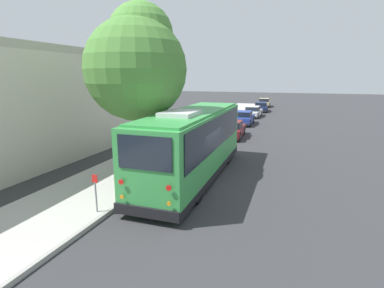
{
  "coord_description": "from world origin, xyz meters",
  "views": [
    {
      "loc": [
        -12.12,
        -3.94,
        4.77
      ],
      "look_at": [
        2.27,
        1.12,
        1.3
      ],
      "focal_mm": 28.0,
      "sensor_mm": 36.0,
      "label": 1
    }
  ],
  "objects_px": {
    "parked_sedan_maroon": "(232,130)",
    "parked_sedan_navy": "(261,107)",
    "street_tree": "(137,62)",
    "sign_post_far": "(126,176)",
    "shuttle_bus": "(194,141)",
    "parked_sedan_tan": "(264,103)",
    "sign_post_near": "(96,193)",
    "fire_hydrant": "(205,134)",
    "parked_sedan_blue": "(243,118)",
    "parked_sedan_white": "(253,112)"
  },
  "relations": [
    {
      "from": "sign_post_far",
      "to": "sign_post_near",
      "type": "bearing_deg",
      "value": 180.0
    },
    {
      "from": "shuttle_bus",
      "to": "street_tree",
      "type": "height_order",
      "value": "street_tree"
    },
    {
      "from": "parked_sedan_white",
      "to": "sign_post_near",
      "type": "distance_m",
      "value": 28.18
    },
    {
      "from": "parked_sedan_navy",
      "to": "street_tree",
      "type": "relative_size",
      "value": 0.55
    },
    {
      "from": "parked_sedan_tan",
      "to": "fire_hydrant",
      "type": "relative_size",
      "value": 5.51
    },
    {
      "from": "shuttle_bus",
      "to": "parked_sedan_blue",
      "type": "xyz_separation_m",
      "value": [
        17.1,
        0.58,
        -1.18
      ]
    },
    {
      "from": "parked_sedan_maroon",
      "to": "parked_sedan_navy",
      "type": "xyz_separation_m",
      "value": [
        18.83,
        -0.02,
        -0.02
      ]
    },
    {
      "from": "parked_sedan_navy",
      "to": "parked_sedan_maroon",
      "type": "bearing_deg",
      "value": 175.96
    },
    {
      "from": "parked_sedan_maroon",
      "to": "parked_sedan_tan",
      "type": "height_order",
      "value": "parked_sedan_tan"
    },
    {
      "from": "parked_sedan_navy",
      "to": "sign_post_near",
      "type": "relative_size",
      "value": 3.18
    },
    {
      "from": "parked_sedan_white",
      "to": "fire_hydrant",
      "type": "bearing_deg",
      "value": 176.47
    },
    {
      "from": "street_tree",
      "to": "sign_post_far",
      "type": "distance_m",
      "value": 5.08
    },
    {
      "from": "fire_hydrant",
      "to": "parked_sedan_navy",
      "type": "bearing_deg",
      "value": -4.48
    },
    {
      "from": "parked_sedan_maroon",
      "to": "parked_sedan_white",
      "type": "distance_m",
      "value": 12.91
    },
    {
      "from": "shuttle_bus",
      "to": "parked_sedan_blue",
      "type": "relative_size",
      "value": 2.31
    },
    {
      "from": "parked_sedan_navy",
      "to": "parked_sedan_tan",
      "type": "height_order",
      "value": "parked_sedan_tan"
    },
    {
      "from": "shuttle_bus",
      "to": "fire_hydrant",
      "type": "relative_size",
      "value": 12.3
    },
    {
      "from": "parked_sedan_white",
      "to": "street_tree",
      "type": "bearing_deg",
      "value": 177.29
    },
    {
      "from": "sign_post_near",
      "to": "street_tree",
      "type": "bearing_deg",
      "value": 7.37
    },
    {
      "from": "shuttle_bus",
      "to": "parked_sedan_maroon",
      "type": "bearing_deg",
      "value": 1.03
    },
    {
      "from": "parked_sedan_maroon",
      "to": "sign_post_far",
      "type": "bearing_deg",
      "value": 170.67
    },
    {
      "from": "shuttle_bus",
      "to": "parked_sedan_white",
      "type": "xyz_separation_m",
      "value": [
        23.26,
        0.51,
        -1.22
      ]
    },
    {
      "from": "street_tree",
      "to": "sign_post_near",
      "type": "distance_m",
      "value": 6.14
    },
    {
      "from": "parked_sedan_tan",
      "to": "fire_hydrant",
      "type": "xyz_separation_m",
      "value": [
        -27.89,
        1.36,
        -0.07
      ]
    },
    {
      "from": "street_tree",
      "to": "sign_post_far",
      "type": "relative_size",
      "value": 6.08
    },
    {
      "from": "fire_hydrant",
      "to": "street_tree",
      "type": "bearing_deg",
      "value": 176.88
    },
    {
      "from": "parked_sedan_white",
      "to": "sign_post_far",
      "type": "xyz_separation_m",
      "value": [
        -26.23,
        1.37,
        0.24
      ]
    },
    {
      "from": "parked_sedan_tan",
      "to": "sign_post_near",
      "type": "height_order",
      "value": "sign_post_near"
    },
    {
      "from": "parked_sedan_blue",
      "to": "fire_hydrant",
      "type": "height_order",
      "value": "parked_sedan_blue"
    },
    {
      "from": "parked_sedan_blue",
      "to": "parked_sedan_navy",
      "type": "distance_m",
      "value": 12.08
    },
    {
      "from": "parked_sedan_maroon",
      "to": "sign_post_far",
      "type": "distance_m",
      "value": 13.42
    },
    {
      "from": "parked_sedan_blue",
      "to": "street_tree",
      "type": "relative_size",
      "value": 0.55
    },
    {
      "from": "parked_sedan_maroon",
      "to": "parked_sedan_tan",
      "type": "bearing_deg",
      "value": -1.99
    },
    {
      "from": "parked_sedan_white",
      "to": "parked_sedan_tan",
      "type": "relative_size",
      "value": 1.04
    },
    {
      "from": "parked_sedan_white",
      "to": "sign_post_near",
      "type": "bearing_deg",
      "value": 179.04
    },
    {
      "from": "parked_sedan_tan",
      "to": "fire_hydrant",
      "type": "bearing_deg",
      "value": 174.5
    },
    {
      "from": "street_tree",
      "to": "parked_sedan_blue",
      "type": "bearing_deg",
      "value": -5.85
    },
    {
      "from": "shuttle_bus",
      "to": "parked_sedan_navy",
      "type": "relative_size",
      "value": 2.32
    },
    {
      "from": "sign_post_far",
      "to": "shuttle_bus",
      "type": "bearing_deg",
      "value": -32.3
    },
    {
      "from": "parked_sedan_white",
      "to": "parked_sedan_tan",
      "type": "height_order",
      "value": "parked_sedan_tan"
    },
    {
      "from": "shuttle_bus",
      "to": "parked_sedan_tan",
      "type": "height_order",
      "value": "shuttle_bus"
    },
    {
      "from": "parked_sedan_blue",
      "to": "street_tree",
      "type": "bearing_deg",
      "value": 173.17
    },
    {
      "from": "parked_sedan_navy",
      "to": "street_tree",
      "type": "bearing_deg",
      "value": 171.96
    },
    {
      "from": "sign_post_near",
      "to": "fire_hydrant",
      "type": "height_order",
      "value": "sign_post_near"
    },
    {
      "from": "parked_sedan_maroon",
      "to": "sign_post_far",
      "type": "relative_size",
      "value": 3.36
    },
    {
      "from": "sign_post_near",
      "to": "parked_sedan_navy",
      "type": "bearing_deg",
      "value": -2.69
    },
    {
      "from": "sign_post_near",
      "to": "fire_hydrant",
      "type": "bearing_deg",
      "value": 0.23
    },
    {
      "from": "shuttle_bus",
      "to": "parked_sedan_tan",
      "type": "xyz_separation_m",
      "value": [
        36.01,
        0.56,
        -1.19
      ]
    },
    {
      "from": "parked_sedan_tan",
      "to": "street_tree",
      "type": "height_order",
      "value": "street_tree"
    },
    {
      "from": "parked_sedan_navy",
      "to": "street_tree",
      "type": "distance_m",
      "value": 30.39
    }
  ]
}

